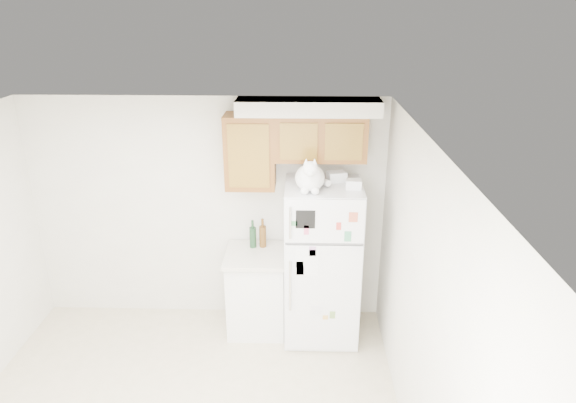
{
  "coord_description": "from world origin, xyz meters",
  "views": [
    {
      "loc": [
        1.01,
        -3.12,
        3.38
      ],
      "look_at": [
        0.89,
        1.55,
        1.55
      ],
      "focal_mm": 32.0,
      "sensor_mm": 36.0,
      "label": 1
    }
  ],
  "objects_px": {
    "cat": "(310,177)",
    "base_counter": "(257,290)",
    "refrigerator": "(322,263)",
    "bottle_amber": "(263,233)",
    "bottle_green": "(253,234)",
    "storage_box_back": "(337,177)",
    "storage_box_front": "(354,184)"
  },
  "relations": [
    {
      "from": "refrigerator",
      "to": "cat",
      "type": "height_order",
      "value": "cat"
    },
    {
      "from": "base_counter",
      "to": "cat",
      "type": "bearing_deg",
      "value": -21.42
    },
    {
      "from": "cat",
      "to": "storage_box_back",
      "type": "xyz_separation_m",
      "value": [
        0.27,
        0.27,
        -0.08
      ]
    },
    {
      "from": "refrigerator",
      "to": "base_counter",
      "type": "relative_size",
      "value": 1.85
    },
    {
      "from": "refrigerator",
      "to": "bottle_green",
      "type": "distance_m",
      "value": 0.79
    },
    {
      "from": "refrigerator",
      "to": "cat",
      "type": "distance_m",
      "value": 1.0
    },
    {
      "from": "refrigerator",
      "to": "storage_box_back",
      "type": "distance_m",
      "value": 0.92
    },
    {
      "from": "bottle_green",
      "to": "bottle_amber",
      "type": "xyz_separation_m",
      "value": [
        0.1,
        0.02,
        0.01
      ]
    },
    {
      "from": "storage_box_front",
      "to": "bottle_green",
      "type": "distance_m",
      "value": 1.25
    },
    {
      "from": "refrigerator",
      "to": "storage_box_front",
      "type": "distance_m",
      "value": 0.94
    },
    {
      "from": "storage_box_front",
      "to": "bottle_green",
      "type": "height_order",
      "value": "storage_box_front"
    },
    {
      "from": "storage_box_back",
      "to": "bottle_amber",
      "type": "relative_size",
      "value": 0.56
    },
    {
      "from": "refrigerator",
      "to": "storage_box_back",
      "type": "height_order",
      "value": "storage_box_back"
    },
    {
      "from": "base_counter",
      "to": "storage_box_back",
      "type": "relative_size",
      "value": 5.11
    },
    {
      "from": "refrigerator",
      "to": "bottle_amber",
      "type": "relative_size",
      "value": 5.3
    },
    {
      "from": "base_counter",
      "to": "bottle_green",
      "type": "height_order",
      "value": "bottle_green"
    },
    {
      "from": "base_counter",
      "to": "bottle_amber",
      "type": "xyz_separation_m",
      "value": [
        0.06,
        0.15,
        0.62
      ]
    },
    {
      "from": "base_counter",
      "to": "bottle_amber",
      "type": "relative_size",
      "value": 2.87
    },
    {
      "from": "bottle_amber",
      "to": "bottle_green",
      "type": "bearing_deg",
      "value": -170.62
    },
    {
      "from": "cat",
      "to": "base_counter",
      "type": "bearing_deg",
      "value": 158.58
    },
    {
      "from": "storage_box_front",
      "to": "bottle_green",
      "type": "relative_size",
      "value": 0.48
    },
    {
      "from": "refrigerator",
      "to": "storage_box_back",
      "type": "bearing_deg",
      "value": 44.79
    },
    {
      "from": "refrigerator",
      "to": "cat",
      "type": "xyz_separation_m",
      "value": [
        -0.14,
        -0.14,
        0.98
      ]
    },
    {
      "from": "bottle_green",
      "to": "storage_box_front",
      "type": "bearing_deg",
      "value": -15.92
    },
    {
      "from": "cat",
      "to": "bottle_green",
      "type": "bearing_deg",
      "value": 149.59
    },
    {
      "from": "bottle_amber",
      "to": "cat",
      "type": "bearing_deg",
      "value": -36.8
    },
    {
      "from": "cat",
      "to": "refrigerator",
      "type": "bearing_deg",
      "value": 45.88
    },
    {
      "from": "base_counter",
      "to": "refrigerator",
      "type": "bearing_deg",
      "value": -6.09
    },
    {
      "from": "base_counter",
      "to": "storage_box_back",
      "type": "xyz_separation_m",
      "value": [
        0.82,
        0.06,
        1.29
      ]
    },
    {
      "from": "cat",
      "to": "storage_box_back",
      "type": "bearing_deg",
      "value": 45.36
    },
    {
      "from": "cat",
      "to": "storage_box_front",
      "type": "relative_size",
      "value": 3.4
    },
    {
      "from": "base_counter",
      "to": "bottle_amber",
      "type": "bearing_deg",
      "value": 67.05
    }
  ]
}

